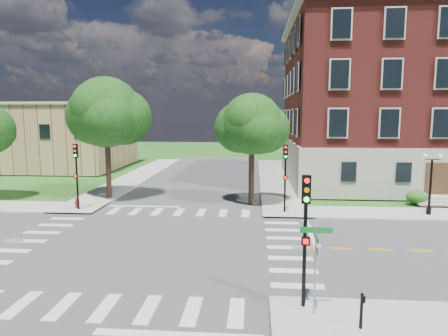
# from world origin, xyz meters

# --- Properties ---
(ground) EXTENTS (160.00, 160.00, 0.00)m
(ground) POSITION_xyz_m (0.00, 0.00, 0.00)
(ground) COLOR #265718
(ground) RESTS_ON ground
(road_ew) EXTENTS (90.00, 12.00, 0.01)m
(road_ew) POSITION_xyz_m (0.00, 0.00, 0.01)
(road_ew) COLOR #3D3D3F
(road_ew) RESTS_ON ground
(road_ns) EXTENTS (12.00, 90.00, 0.01)m
(road_ns) POSITION_xyz_m (0.00, 0.00, 0.01)
(road_ns) COLOR #3D3D3F
(road_ns) RESTS_ON ground
(sidewalk_ne) EXTENTS (34.00, 34.00, 0.12)m
(sidewalk_ne) POSITION_xyz_m (15.38, 15.38, 0.06)
(sidewalk_ne) COLOR #9E9B93
(sidewalk_ne) RESTS_ON ground
(sidewalk_nw) EXTENTS (34.00, 34.00, 0.12)m
(sidewalk_nw) POSITION_xyz_m (-15.38, 15.38, 0.06)
(sidewalk_nw) COLOR #9E9B93
(sidewalk_nw) RESTS_ON ground
(crosswalk_east) EXTENTS (2.20, 10.20, 0.02)m
(crosswalk_east) POSITION_xyz_m (7.20, 0.00, 0.00)
(crosswalk_east) COLOR silver
(crosswalk_east) RESTS_ON ground
(stop_bar_east) EXTENTS (0.40, 5.50, 0.00)m
(stop_bar_east) POSITION_xyz_m (8.80, 3.00, 0.00)
(stop_bar_east) COLOR silver
(stop_bar_east) RESTS_ON ground
(main_building) EXTENTS (30.60, 22.40, 16.50)m
(main_building) POSITION_xyz_m (24.00, 21.99, 8.34)
(main_building) COLOR #A29F8E
(main_building) RESTS_ON ground
(secondary_building) EXTENTS (20.40, 15.40, 8.30)m
(secondary_building) POSITION_xyz_m (-22.00, 30.00, 4.28)
(secondary_building) COLOR #A18059
(secondary_building) RESTS_ON ground
(tree_c) EXTENTS (5.75, 5.75, 9.93)m
(tree_c) POSITION_xyz_m (-6.69, 11.38, 7.15)
(tree_c) COLOR black
(tree_c) RESTS_ON ground
(tree_d) EXTENTS (4.68, 4.68, 8.51)m
(tree_d) POSITION_xyz_m (5.18, 10.03, 6.26)
(tree_d) COLOR black
(tree_d) RESTS_ON ground
(traffic_signal_se) EXTENTS (0.34, 0.38, 4.80)m
(traffic_signal_se) POSITION_xyz_m (7.20, -6.75, 3.19)
(traffic_signal_se) COLOR black
(traffic_signal_se) RESTS_ON ground
(traffic_signal_ne) EXTENTS (0.32, 0.35, 4.80)m
(traffic_signal_ne) POSITION_xyz_m (7.57, 7.39, 3.19)
(traffic_signal_ne) COLOR black
(traffic_signal_ne) RESTS_ON ground
(traffic_signal_nw) EXTENTS (0.35, 0.39, 4.80)m
(traffic_signal_nw) POSITION_xyz_m (-7.42, 7.05, 3.19)
(traffic_signal_nw) COLOR black
(traffic_signal_nw) RESTS_ON ground
(twin_lamp_west) EXTENTS (1.36, 0.36, 4.23)m
(twin_lamp_west) POSITION_xyz_m (17.50, 7.46, 2.52)
(twin_lamp_west) COLOR black
(twin_lamp_west) RESTS_ON ground
(street_sign_pole) EXTENTS (1.10, 1.10, 3.10)m
(street_sign_pole) POSITION_xyz_m (7.51, -7.26, 2.31)
(street_sign_pole) COLOR gray
(street_sign_pole) RESTS_ON ground
(push_button_post) EXTENTS (0.14, 0.21, 1.20)m
(push_button_post) POSITION_xyz_m (8.87, -8.16, 0.80)
(push_button_post) COLOR black
(push_button_post) RESTS_ON ground
(fire_hydrant) EXTENTS (0.35, 0.35, 0.75)m
(fire_hydrant) POSITION_xyz_m (-7.77, 7.60, 0.46)
(fire_hydrant) COLOR #9C0C0E
(fire_hydrant) RESTS_ON ground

